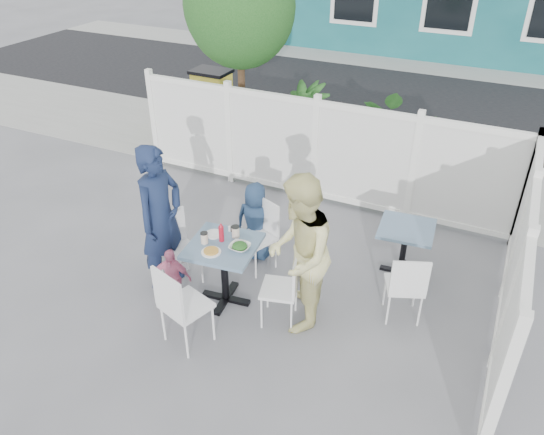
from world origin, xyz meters
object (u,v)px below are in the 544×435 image
at_px(utility_cabinet, 213,104).
at_px(toddler, 172,278).
at_px(chair_near, 179,302).
at_px(chair_back, 261,230).
at_px(main_table, 224,258).
at_px(chair_left, 176,243).
at_px(woman, 299,255).
at_px(chair_right, 286,283).
at_px(boy, 255,222).
at_px(man, 161,218).
at_px(spare_table, 405,238).

height_order(utility_cabinet, toddler, utility_cabinet).
bearing_deg(chair_near, chair_back, 103.41).
distance_m(main_table, chair_left, 0.73).
height_order(chair_near, toddler, chair_near).
bearing_deg(woman, chair_right, -78.09).
relative_size(utility_cabinet, chair_back, 1.34).
xyz_separation_m(utility_cabinet, boy, (2.60, -3.33, -0.07)).
bearing_deg(chair_left, main_table, 106.59).
height_order(utility_cabinet, boy, utility_cabinet).
xyz_separation_m(utility_cabinet, main_table, (2.68, -4.27, 0.01)).
relative_size(chair_left, man, 0.51).
relative_size(chair_near, man, 0.54).
height_order(utility_cabinet, chair_near, utility_cabinet).
bearing_deg(man, woman, -82.92).
bearing_deg(spare_table, chair_left, -152.19).
distance_m(chair_back, chair_near, 1.63).
height_order(woman, boy, woman).
relative_size(chair_back, woman, 0.50).
distance_m(main_table, woman, 0.93).
distance_m(chair_left, chair_right, 1.50).
distance_m(spare_table, chair_back, 1.76).
bearing_deg(man, chair_left, -47.65).
bearing_deg(chair_near, woman, 60.14).
bearing_deg(utility_cabinet, chair_back, -50.22).
bearing_deg(chair_left, chair_back, 156.75).
bearing_deg(chair_right, woman, -76.26).
bearing_deg(woman, main_table, -103.45).
bearing_deg(boy, main_table, 88.54).
height_order(spare_table, chair_back, chair_back).
bearing_deg(chair_left, spare_table, 142.30).
distance_m(chair_back, boy, 0.19).
height_order(utility_cabinet, spare_table, utility_cabinet).
bearing_deg(woman, spare_table, 131.40).
height_order(boy, toddler, boy).
bearing_deg(boy, woman, 131.02).
xyz_separation_m(spare_table, chair_right, (-0.96, -1.40, -0.01)).
xyz_separation_m(chair_near, woman, (0.94, 0.86, 0.32)).
distance_m(chair_right, man, 1.65).
xyz_separation_m(chair_back, chair_near, (-0.12, -1.62, 0.05)).
distance_m(main_table, chair_right, 0.78).
xyz_separation_m(main_table, chair_right, (0.78, -0.01, -0.09)).
distance_m(chair_near, boy, 1.75).
distance_m(chair_left, man, 0.39).
xyz_separation_m(chair_back, toddler, (-0.57, -1.14, -0.14)).
bearing_deg(chair_left, toddler, 51.51).
xyz_separation_m(boy, toddler, (-0.42, -1.27, -0.15)).
relative_size(man, woman, 1.01).
relative_size(chair_left, chair_right, 1.03).
bearing_deg(man, chair_near, -131.09).
height_order(chair_near, boy, boy).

